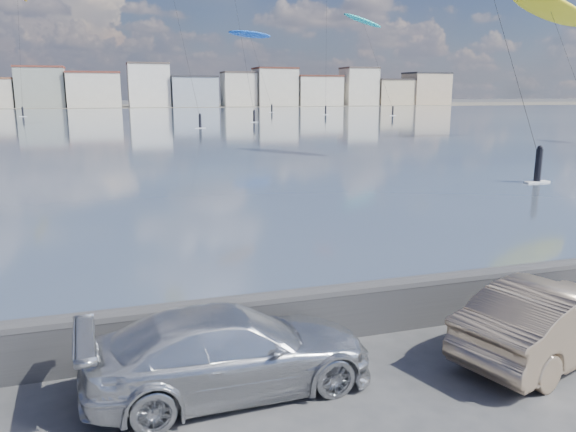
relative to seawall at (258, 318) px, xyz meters
The scene contains 10 objects.
ground 2.76m from the seawall, 90.00° to the right, with size 700.00×700.00×0.00m, color #333335.
bay_water 88.80m from the seawall, 90.00° to the left, with size 500.00×177.00×0.00m, color #394A63.
far_shore_strip 197.30m from the seawall, 90.00° to the left, with size 500.00×60.00×0.00m, color #4C473D.
seawall is the anchor object (origin of this frame).
far_buildings 183.39m from the seawall, 89.59° to the left, with size 240.79×13.26×14.60m.
car_silver 1.56m from the seawall, 120.92° to the right, with size 1.89×4.65×1.35m, color silver.
car_champagne 5.37m from the seawall, 21.15° to the right, with size 1.49×4.28×1.41m, color tan.
kitesurfer_0 123.59m from the seawall, 64.31° to the left, with size 9.36×16.72×22.02m.
kitesurfer_5 141.49m from the seawall, 76.17° to the left, with size 11.28×17.47×20.74m.
kitesurfer_10 57.36m from the seawall, 43.93° to the left, with size 10.74×10.91×15.45m.
Camera 1 is at (-2.43, -6.81, 4.71)m, focal length 35.00 mm.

